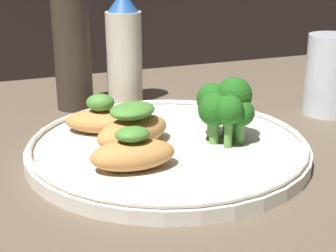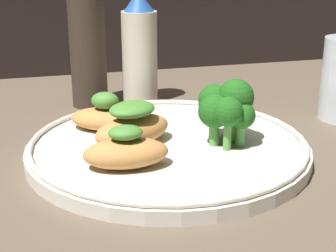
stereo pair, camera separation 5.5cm
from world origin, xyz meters
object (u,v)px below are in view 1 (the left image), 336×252
plate (168,147)px  pepper_grinder (72,48)px  broccoli_bunch (226,105)px  sauce_bottle (124,51)px  drinking_glass (331,75)px

plate → pepper_grinder: bearing=105.4°
broccoli_bunch → pepper_grinder: bearing=118.1°
sauce_bottle → pepper_grinder: size_ratio=0.85×
plate → broccoli_bunch: 7.75cm
plate → sauce_bottle: size_ratio=1.92×
broccoli_bunch → sauce_bottle: sauce_bottle is taller
sauce_bottle → pepper_grinder: 7.40cm
plate → sauce_bottle: (1.55, 21.06, 6.63)cm
plate → drinking_glass: size_ratio=2.86×
broccoli_bunch → drinking_glass: size_ratio=0.66×
drinking_glass → sauce_bottle: bearing=148.4°
sauce_bottle → drinking_glass: 28.61cm
pepper_grinder → broccoli_bunch: bearing=-61.9°
sauce_bottle → drinking_glass: sauce_bottle is taller
plate → broccoli_bunch: broccoli_bunch is taller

